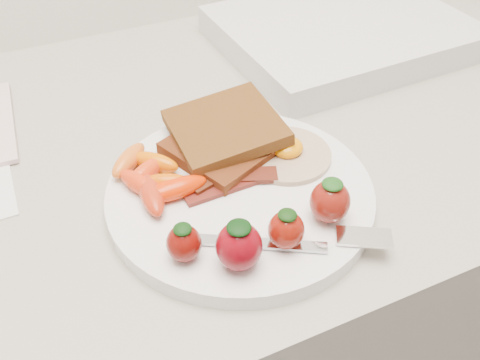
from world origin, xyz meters
name	(u,v)px	position (x,y,z in m)	size (l,w,h in m)	color
counter	(201,342)	(0.00, 1.70, 0.45)	(2.00, 0.60, 0.90)	gray
plate	(240,194)	(0.02, 1.57, 0.91)	(0.27, 0.27, 0.02)	white
toast_lower	(224,147)	(0.02, 1.63, 0.93)	(0.10, 0.10, 0.01)	black
toast_upper	(225,127)	(0.03, 1.64, 0.94)	(0.11, 0.11, 0.01)	black
fried_egg	(287,152)	(0.08, 1.59, 0.92)	(0.12, 0.12, 0.02)	beige
bacon_strips	(228,178)	(0.01, 1.58, 0.92)	(0.10, 0.06, 0.01)	#4A0E11
baby_carrots	(153,179)	(-0.06, 1.61, 0.93)	(0.09, 0.12, 0.02)	#E83C10
strawberries	(267,228)	(0.01, 1.49, 0.94)	(0.17, 0.06, 0.05)	#630A06
fork	(308,240)	(0.04, 1.48, 0.92)	(0.17, 0.09, 0.00)	silver
appliance	(342,32)	(0.29, 1.82, 0.92)	(0.34, 0.28, 0.04)	silver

